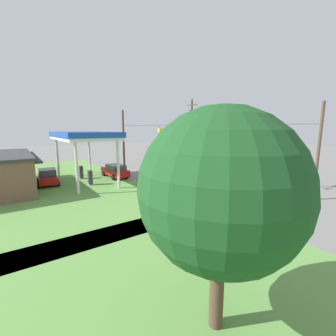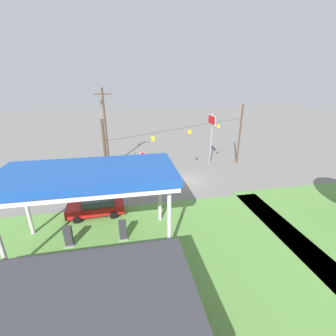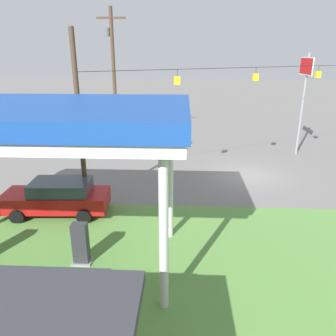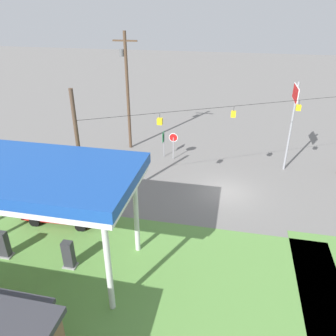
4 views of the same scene
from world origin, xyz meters
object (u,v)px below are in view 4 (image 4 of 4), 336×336
at_px(stop_sign_roadside, 173,140).
at_px(utility_pole_main, 127,87).
at_px(fuel_pump_near, 69,255).
at_px(route_sign, 164,139).
at_px(car_at_pumps_front, 64,208).
at_px(stop_sign_overhead, 294,107).
at_px(gas_station_canopy, 18,175).
at_px(fuel_pump_far, 4,245).

bearing_deg(stop_sign_roadside, utility_pole_main, 158.83).
xyz_separation_m(fuel_pump_near, utility_pole_main, (1.91, -16.45, 5.17)).
bearing_deg(utility_pole_main, route_sign, 158.44).
height_order(car_at_pumps_front, stop_sign_roadside, stop_sign_roadside).
relative_size(fuel_pump_near, utility_pole_main, 0.16).
bearing_deg(route_sign, utility_pole_main, -21.56).
distance_m(car_at_pumps_front, stop_sign_roadside, 11.93).
relative_size(route_sign, utility_pole_main, 0.22).
distance_m(fuel_pump_near, utility_pole_main, 17.35).
distance_m(fuel_pump_near, stop_sign_overhead, 19.72).
bearing_deg(car_at_pumps_front, fuel_pump_near, 118.06).
height_order(fuel_pump_near, utility_pole_main, utility_pole_main).
height_order(stop_sign_overhead, route_sign, stop_sign_overhead).
bearing_deg(car_at_pumps_front, gas_station_canopy, 92.60).
bearing_deg(stop_sign_roadside, fuel_pump_far, -114.59).
height_order(gas_station_canopy, stop_sign_roadside, gas_station_canopy).
bearing_deg(stop_sign_overhead, utility_pole_main, -7.40).
xyz_separation_m(car_at_pumps_front, stop_sign_overhead, (-14.73, -10.70, 4.53)).
bearing_deg(stop_sign_roadside, car_at_pumps_front, -115.40).
distance_m(route_sign, utility_pole_main, 5.84).
bearing_deg(stop_sign_overhead, car_at_pumps_front, 35.99).
bearing_deg(stop_sign_overhead, stop_sign_roadside, -0.25).
relative_size(fuel_pump_near, car_at_pumps_front, 0.33).
relative_size(gas_station_canopy, car_at_pumps_front, 2.31).
bearing_deg(fuel_pump_near, fuel_pump_far, 0.00).
bearing_deg(gas_station_canopy, car_at_pumps_front, -84.73).
height_order(gas_station_canopy, car_at_pumps_front, gas_station_canopy).
relative_size(gas_station_canopy, utility_pole_main, 1.09).
distance_m(gas_station_canopy, fuel_pump_near, 5.00).
bearing_deg(fuel_pump_far, stop_sign_overhead, -138.22).
height_order(gas_station_canopy, utility_pole_main, utility_pole_main).
xyz_separation_m(route_sign, utility_pole_main, (3.73, -1.47, 4.25)).
relative_size(fuel_pump_near, stop_sign_overhead, 0.22).
xyz_separation_m(fuel_pump_far, stop_sign_overhead, (-16.33, -14.59, 4.64)).
height_order(fuel_pump_far, car_at_pumps_front, car_at_pumps_front).
bearing_deg(fuel_pump_near, car_at_pumps_front, -59.27).
relative_size(fuel_pump_near, route_sign, 0.69).
bearing_deg(fuel_pump_near, stop_sign_roadside, -100.79).
xyz_separation_m(fuel_pump_near, stop_sign_overhead, (-12.42, -14.59, 4.64)).
xyz_separation_m(fuel_pump_near, car_at_pumps_front, (2.31, -3.89, 0.11)).
bearing_deg(car_at_pumps_front, stop_sign_roadside, -118.06).
bearing_deg(gas_station_canopy, route_sign, -104.13).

